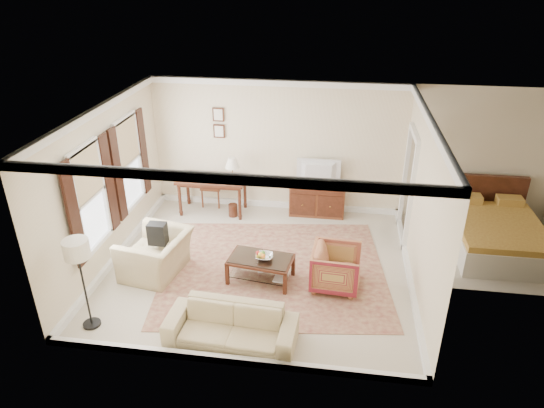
% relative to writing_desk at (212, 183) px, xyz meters
% --- Properties ---
extents(room_shell, '(5.51, 5.01, 2.91)m').
position_rel_writing_desk_xyz_m(room_shell, '(1.38, -2.03, 1.76)').
color(room_shell, beige).
rests_on(room_shell, ground).
extents(annex_bedroom, '(3.00, 2.70, 2.90)m').
position_rel_writing_desk_xyz_m(annex_bedroom, '(5.87, -0.88, -0.37)').
color(annex_bedroom, beige).
rests_on(annex_bedroom, ground).
extents(window_front, '(0.12, 1.56, 1.80)m').
position_rel_writing_desk_xyz_m(window_front, '(-1.32, -2.73, 0.84)').
color(window_front, '#CCB284').
rests_on(window_front, room_shell).
extents(window_rear, '(0.12, 1.56, 1.80)m').
position_rel_writing_desk_xyz_m(window_rear, '(-1.32, -1.13, 0.84)').
color(window_rear, '#CCB284').
rests_on(window_rear, room_shell).
extents(doorway, '(0.10, 1.12, 2.25)m').
position_rel_writing_desk_xyz_m(doorway, '(4.09, -0.53, 0.37)').
color(doorway, white).
rests_on(doorway, room_shell).
extents(rug, '(4.40, 3.90, 0.01)m').
position_rel_writing_desk_xyz_m(rug, '(1.66, -2.11, -0.70)').
color(rug, maroon).
rests_on(rug, room_shell).
extents(writing_desk, '(1.50, 0.75, 0.82)m').
position_rel_writing_desk_xyz_m(writing_desk, '(0.00, 0.00, 0.00)').
color(writing_desk, '#4C2315').
rests_on(writing_desk, room_shell).
extents(desk_chair, '(0.51, 0.51, 1.05)m').
position_rel_writing_desk_xyz_m(desk_chair, '(-0.11, 0.35, -0.18)').
color(desk_chair, brown).
rests_on(desk_chair, room_shell).
extents(desk_lamp, '(0.32, 0.32, 0.50)m').
position_rel_writing_desk_xyz_m(desk_lamp, '(0.47, 0.00, 0.36)').
color(desk_lamp, silver).
rests_on(desk_lamp, writing_desk).
extents(framed_prints, '(0.25, 0.04, 0.68)m').
position_rel_writing_desk_xyz_m(framed_prints, '(0.10, 0.44, 1.23)').
color(framed_prints, '#4C2315').
rests_on(framed_prints, room_shell).
extents(sideboard, '(1.20, 0.46, 0.74)m').
position_rel_writing_desk_xyz_m(sideboard, '(2.31, 0.21, -0.34)').
color(sideboard, brown).
rests_on(sideboard, room_shell).
extents(tv, '(0.90, 0.52, 0.12)m').
position_rel_writing_desk_xyz_m(tv, '(2.31, 0.19, 0.48)').
color(tv, black).
rests_on(tv, sideboard).
extents(coffee_table, '(1.17, 0.78, 0.46)m').
position_rel_writing_desk_xyz_m(coffee_table, '(1.49, -2.46, -0.35)').
color(coffee_table, '#4C2315').
rests_on(coffee_table, room_shell).
extents(fruit_bowl, '(0.42, 0.42, 0.10)m').
position_rel_writing_desk_xyz_m(fruit_bowl, '(1.56, -2.48, -0.19)').
color(fruit_bowl, silver).
rests_on(fruit_bowl, coffee_table).
extents(book_a, '(0.28, 0.11, 0.38)m').
position_rel_writing_desk_xyz_m(book_a, '(1.40, -2.36, -0.53)').
color(book_a, brown).
rests_on(book_a, coffee_table).
extents(book_b, '(0.28, 0.06, 0.38)m').
position_rel_writing_desk_xyz_m(book_b, '(1.74, -2.58, -0.53)').
color(book_b, brown).
rests_on(book_b, coffee_table).
extents(striped_armchair, '(0.80, 0.85, 0.83)m').
position_rel_writing_desk_xyz_m(striped_armchair, '(2.79, -2.45, -0.30)').
color(striped_armchair, maroon).
rests_on(striped_armchair, room_shell).
extents(club_armchair, '(0.95, 1.28, 1.02)m').
position_rel_writing_desk_xyz_m(club_armchair, '(-0.40, -2.49, -0.20)').
color(club_armchair, tan).
rests_on(club_armchair, room_shell).
extents(backpack, '(0.29, 0.36, 0.40)m').
position_rel_writing_desk_xyz_m(backpack, '(-0.38, -2.37, 0.05)').
color(backpack, black).
rests_on(backpack, club_armchair).
extents(sofa, '(1.95, 0.67, 0.75)m').
position_rel_writing_desk_xyz_m(sofa, '(1.31, -4.04, -0.34)').
color(sofa, tan).
rests_on(sofa, room_shell).
extents(floor_lamp, '(0.38, 0.38, 1.52)m').
position_rel_writing_desk_xyz_m(floor_lamp, '(-0.92, -4.01, 0.56)').
color(floor_lamp, black).
rests_on(floor_lamp, room_shell).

